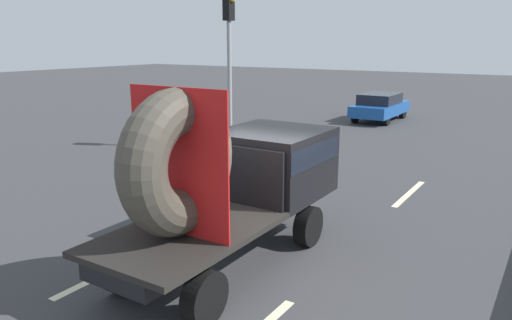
{
  "coord_description": "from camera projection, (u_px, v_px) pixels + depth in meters",
  "views": [
    {
      "loc": [
        4.67,
        -7.26,
        4.03
      ],
      "look_at": [
        -0.28,
        0.51,
        1.8
      ],
      "focal_mm": 34.35,
      "sensor_mm": 36.0,
      "label": 1
    }
  ],
  "objects": [
    {
      "name": "traffic_light",
      "position": [
        229.0,
        50.0,
        18.02
      ],
      "size": [
        0.42,
        0.36,
        5.67
      ],
      "color": "gray",
      "rests_on": "ground_plane"
    },
    {
      "name": "ground_plane",
      "position": [
        254.0,
        259.0,
        9.34
      ],
      "size": [
        120.0,
        120.0,
        0.0
      ],
      "primitive_type": "plane",
      "color": "#38383A"
    },
    {
      "name": "lane_dash_left_near",
      "position": [
        101.0,
        275.0,
        8.66
      ],
      "size": [
        0.16,
        2.02,
        0.01
      ],
      "primitive_type": "cube",
      "rotation": [
        0.0,
        0.0,
        1.57
      ],
      "color": "beige",
      "rests_on": "ground_plane"
    },
    {
      "name": "lane_dash_left_far",
      "position": [
        304.0,
        176.0,
        15.09
      ],
      "size": [
        0.16,
        2.79,
        0.01
      ],
      "primitive_type": "cube",
      "rotation": [
        0.0,
        0.0,
        1.57
      ],
      "color": "beige",
      "rests_on": "ground_plane"
    },
    {
      "name": "lane_dash_right_far",
      "position": [
        409.0,
        193.0,
        13.32
      ],
      "size": [
        0.16,
        2.7,
        0.01
      ],
      "primitive_type": "cube",
      "rotation": [
        0.0,
        0.0,
        1.57
      ],
      "color": "beige",
      "rests_on": "ground_plane"
    },
    {
      "name": "distant_sedan",
      "position": [
        380.0,
        106.0,
        25.45
      ],
      "size": [
        1.86,
        4.34,
        1.42
      ],
      "color": "black",
      "rests_on": "ground_plane"
    },
    {
      "name": "flatbed_truck",
      "position": [
        240.0,
        174.0,
        9.05
      ],
      "size": [
        2.02,
        5.41,
        3.38
      ],
      "color": "black",
      "rests_on": "ground_plane"
    }
  ]
}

